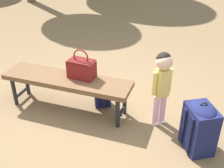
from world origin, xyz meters
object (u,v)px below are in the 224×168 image
child_standing (162,78)px  backpack_small (102,94)px  backpack_large (200,126)px  park_bench (67,82)px  handbag (82,68)px

child_standing → backpack_small: bearing=171.0°
child_standing → backpack_small: size_ratio=2.69×
backpack_large → backpack_small: size_ratio=1.72×
backpack_small → park_bench: bearing=-149.6°
park_bench → child_standing: 1.16m
handbag → child_standing: (0.96, 0.02, 0.03)m
park_bench → handbag: handbag is taller
handbag → child_standing: bearing=1.2°
backpack_large → backpack_small: 1.30m
park_bench → backpack_large: backpack_large is taller
park_bench → backpack_small: size_ratio=4.73×
backpack_large → handbag: bearing=169.4°
backpack_small → handbag: bearing=-145.5°
handbag → backpack_large: handbag is taller
handbag → backpack_small: 0.48m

